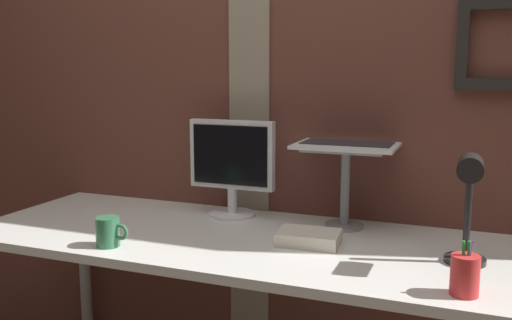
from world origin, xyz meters
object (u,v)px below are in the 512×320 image
at_px(desk_lamp, 469,198).
at_px(coffee_mug, 109,232).
at_px(monitor, 232,162).
at_px(pen_cup, 465,275).
at_px(laptop, 350,131).

distance_m(desk_lamp, coffee_mug, 1.10).
xyz_separation_m(monitor, pen_cup, (0.86, -0.49, -0.16)).
relative_size(monitor, coffee_mug, 3.24).
relative_size(pen_cup, coffee_mug, 1.24).
height_order(desk_lamp, pen_cup, desk_lamp).
bearing_deg(desk_lamp, monitor, 161.27).
bearing_deg(laptop, monitor, -171.57).
bearing_deg(pen_cup, laptop, 126.85).
bearing_deg(coffee_mug, monitor, 66.34).
relative_size(monitor, laptop, 1.05).
height_order(desk_lamp, coffee_mug, desk_lamp).
xyz_separation_m(monitor, desk_lamp, (0.86, -0.29, -0.01)).
bearing_deg(laptop, desk_lamp, -40.60).
bearing_deg(pen_cup, coffee_mug, -180.00).
height_order(monitor, laptop, laptop).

